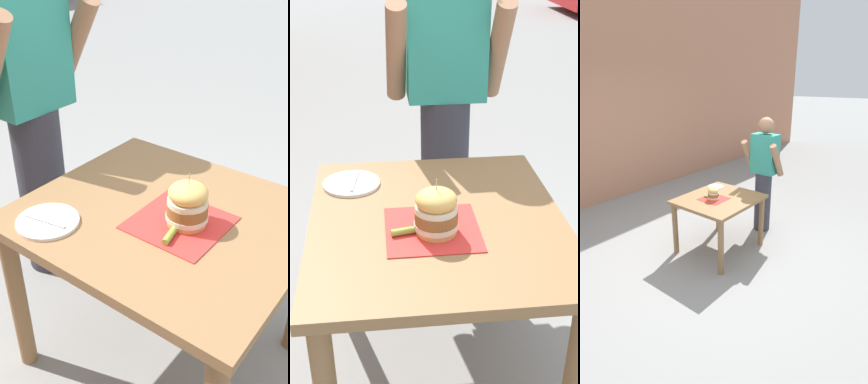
{
  "view_description": "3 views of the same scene",
  "coord_description": "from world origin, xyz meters",
  "views": [
    {
      "loc": [
        -1.11,
        -0.75,
        1.64
      ],
      "look_at": [
        0.0,
        0.1,
        0.79
      ],
      "focal_mm": 42.0,
      "sensor_mm": 36.0,
      "label": 1
    },
    {
      "loc": [
        -0.19,
        -1.59,
        1.68
      ],
      "look_at": [
        0.0,
        0.1,
        0.79
      ],
      "focal_mm": 50.0,
      "sensor_mm": 36.0,
      "label": 2
    },
    {
      "loc": [
        2.27,
        -2.76,
        2.15
      ],
      "look_at": [
        0.0,
        0.1,
        0.79
      ],
      "focal_mm": 28.0,
      "sensor_mm": 36.0,
      "label": 3
    }
  ],
  "objects": [
    {
      "name": "diner_across_table",
      "position": [
        0.14,
        0.85,
        0.88
      ],
      "size": [
        0.55,
        0.35,
        1.69
      ],
      "color": "#33333D",
      "rests_on": "ground"
    },
    {
      "name": "ground_plane",
      "position": [
        0.0,
        0.0,
        0.0
      ],
      "size": [
        80.0,
        80.0,
        0.0
      ],
      "primitive_type": "plane",
      "color": "gray"
    },
    {
      "name": "pickle_spear",
      "position": [
        -0.12,
        -0.1,
        0.76
      ],
      "size": [
        0.09,
        0.04,
        0.02
      ],
      "primitive_type": "cylinder",
      "rotation": [
        0.0,
        1.57,
        0.2
      ],
      "color": "#8EA83D",
      "rests_on": "serving_paper"
    },
    {
      "name": "side_plate_with_forks",
      "position": [
        -0.3,
        0.29,
        0.75
      ],
      "size": [
        0.22,
        0.22,
        0.02
      ],
      "color": "white",
      "rests_on": "patio_table"
    },
    {
      "name": "serving_paper",
      "position": [
        -0.03,
        -0.07,
        0.74
      ],
      "size": [
        0.31,
        0.31,
        0.0
      ],
      "primitive_type": "cube",
      "rotation": [
        0.0,
        0.0,
        0.0
      ],
      "color": "red",
      "rests_on": "patio_table"
    },
    {
      "name": "sandwich",
      "position": [
        -0.01,
        -0.1,
        0.82
      ],
      "size": [
        0.15,
        0.15,
        0.19
      ],
      "color": "#E5B25B",
      "rests_on": "serving_paper"
    },
    {
      "name": "patio_table",
      "position": [
        0.0,
        0.0,
        0.62
      ],
      "size": [
        0.88,
        1.0,
        0.74
      ],
      "color": "olive",
      "rests_on": "ground"
    }
  ]
}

